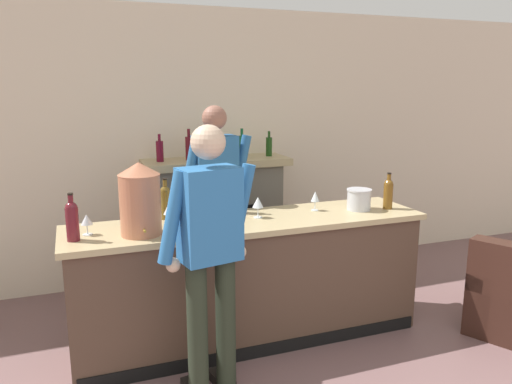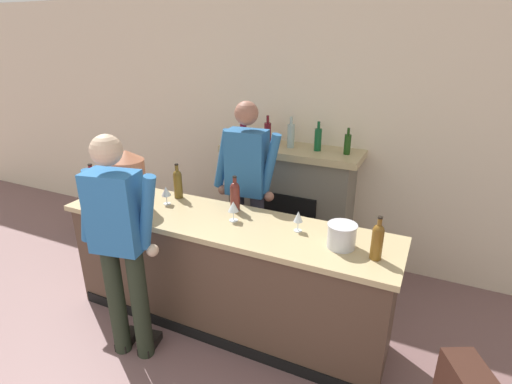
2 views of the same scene
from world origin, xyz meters
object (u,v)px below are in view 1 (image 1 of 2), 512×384
Objects in this scene: wine_bottle_merlot_tall at (240,196)px; wine_bottle_cabernet_heavy at (388,193)px; ice_bucket_steel at (359,199)px; person_bartender at (216,200)px; wine_bottle_port_short at (165,201)px; fireplace_stone at (217,219)px; wine_glass_back_row at (169,210)px; wine_glass_front_right at (258,203)px; wine_glass_near_bucket at (87,220)px; person_customer at (210,252)px; wine_glass_by_dispenser at (315,197)px; wine_bottle_riesling_slim at (72,219)px; copper_dispenser at (140,199)px.

wine_bottle_merlot_tall is 0.99× the size of wine_bottle_cabernet_heavy.
wine_bottle_cabernet_heavy is at bearing -12.65° from ice_bucket_steel.
person_bartender reaches higher than wine_bottle_cabernet_heavy.
fireplace_stone is at bearing 56.02° from wine_bottle_port_short.
wine_bottle_port_short is at bearing 87.93° from wine_glass_back_row.
wine_glass_near_bucket is at bearing -179.16° from wine_glass_front_right.
person_customer is at bearing -42.62° from wine_glass_near_bucket.
wine_bottle_merlot_tall is 0.20m from wine_glass_front_right.
wine_bottle_cabernet_heavy is 1.12m from wine_glass_front_right.
wine_glass_near_bucket is at bearing 179.15° from ice_bucket_steel.
wine_bottle_merlot_tall is (0.48, 0.84, 0.14)m from person_customer.
wine_bottle_cabernet_heavy is 1.89× the size of wine_glass_back_row.
person_bartender reaches higher than ice_bucket_steel.
ice_bucket_steel is 1.55m from wine_glass_back_row.
wine_bottle_port_short is (-0.69, -1.03, 0.48)m from fireplace_stone.
fireplace_stone reaches higher than wine_glass_by_dispenser.
wine_bottle_cabernet_heavy is 1.89× the size of wine_glass_by_dispenser.
wine_glass_near_bucket is (-1.28, -1.26, 0.44)m from fireplace_stone.
wine_bottle_cabernet_heavy is (1.79, -0.32, -0.01)m from wine_bottle_port_short.
fireplace_stone is at bearing 72.90° from person_customer.
wine_bottle_riesling_slim is at bearing -179.57° from wine_bottle_cabernet_heavy.
wine_glass_by_dispenser is (-0.35, 0.10, 0.03)m from ice_bucket_steel.
copper_dispenser reaches higher than wine_glass_back_row.
copper_dispenser is at bearing -179.09° from wine_bottle_cabernet_heavy.
wine_bottle_riesling_slim reaches higher than wine_glass_by_dispenser.
wine_bottle_riesling_slim is at bearing -135.07° from fireplace_stone.
wine_bottle_cabernet_heavy is at bearing -13.62° from wine_bottle_merlot_tall.
wine_glass_front_right is (-0.52, -0.05, 0.01)m from wine_glass_by_dispenser.
wine_glass_by_dispenser is at bearing 7.46° from copper_dispenser.
wine_bottle_port_short is 1.98× the size of wine_glass_back_row.
wine_bottle_merlot_tall reaches higher than ice_bucket_steel.
wine_bottle_cabernet_heavy is 2.37m from wine_glass_near_bucket.
person_bartender is (-0.19, -0.66, 0.37)m from fireplace_stone.
fireplace_stone is at bearing 44.93° from wine_bottle_riesling_slim.
wine_glass_back_row is at bearing 38.72° from copper_dispenser.
person_bartender is at bearing 46.45° from wine_glass_back_row.
fireplace_stone reaches higher than wine_bottle_merlot_tall.
wine_bottle_merlot_tall is at bearing -77.59° from person_bartender.
wine_bottle_port_short reaches higher than wine_glass_near_bucket.
wine_glass_by_dispenser is (0.50, -1.19, 0.45)m from fireplace_stone.
wine_glass_by_dispenser is at bearing 165.43° from wine_bottle_cabernet_heavy.
wine_glass_back_row is (-0.12, 0.70, 0.12)m from person_customer.
person_bartender is 0.42m from wine_bottle_merlot_tall.
wine_glass_back_row is at bearing -92.07° from wine_bottle_port_short.
person_bartender is 0.87m from wine_glass_by_dispenser.
wine_bottle_merlot_tall is (0.59, -0.03, -0.01)m from wine_bottle_port_short.
wine_glass_near_bucket is (-0.58, -0.06, -0.01)m from wine_glass_back_row.
wine_glass_front_right is at bearing 5.21° from wine_bottle_riesling_slim.
wine_bottle_riesling_slim reaches higher than wine_glass_back_row.
wine_bottle_cabernet_heavy is at bearing -10.01° from wine_bottle_port_short.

